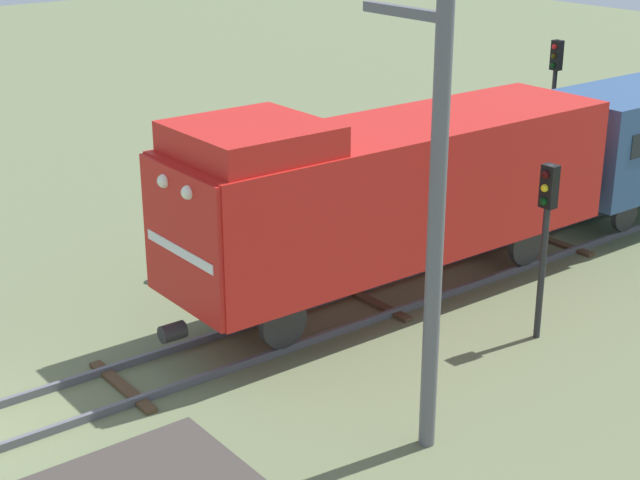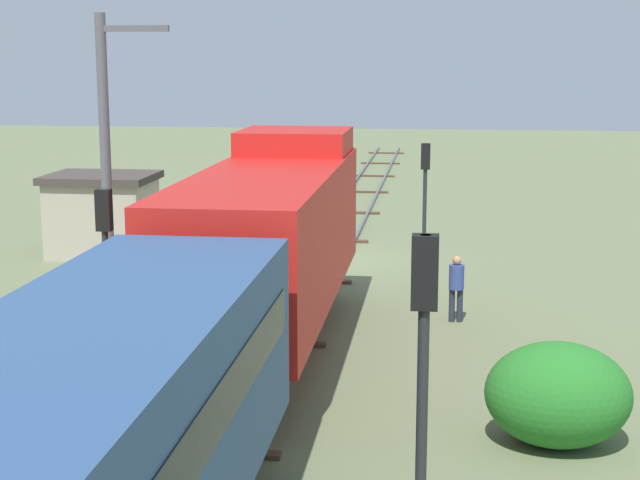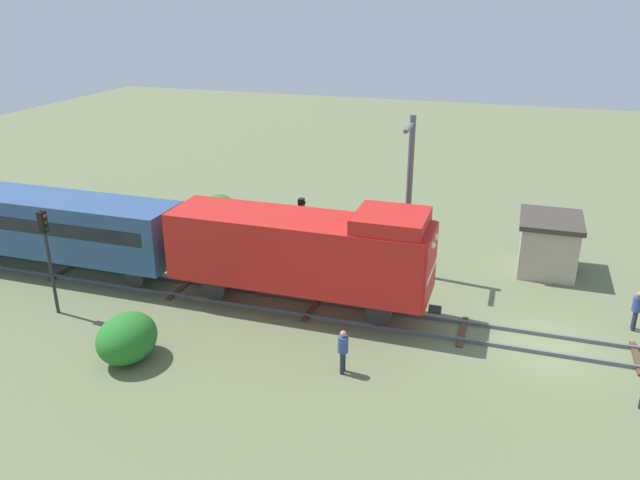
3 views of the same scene
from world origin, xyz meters
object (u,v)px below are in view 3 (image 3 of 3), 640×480
passenger_car_leading (42,221)px  worker_near_track (637,308)px  locomotive (303,249)px  traffic_signal_mid (302,222)px  relay_hut (548,244)px  worker_by_signal (343,348)px  catenary_mast (409,193)px  traffic_signal_far (47,244)px

passenger_car_leading → worker_near_track: size_ratio=8.24×
locomotive → traffic_signal_mid: 3.63m
relay_hut → worker_by_signal: bearing=149.0°
locomotive → passenger_car_leading: bearing=90.0°
worker_near_track → catenary_mast: size_ratio=0.22×
traffic_signal_mid → worker_by_signal: (-7.60, -4.23, -1.68)m
locomotive → traffic_signal_mid: (3.40, 1.28, -0.10)m
relay_hut → catenary_mast: bearing=111.4°
relay_hut → traffic_signal_mid: bearing=110.0°
locomotive → worker_by_signal: locomotive is taller
locomotive → worker_by_signal: (-4.20, -2.95, -1.78)m
worker_near_track → relay_hut: 6.11m
locomotive → traffic_signal_mid: bearing=20.6°
worker_by_signal → relay_hut: size_ratio=0.49×
worker_near_track → relay_hut: relay_hut is taller
worker_near_track → catenary_mast: (2.54, 9.86, 3.10)m
catenary_mast → relay_hut: (2.56, -6.53, -2.71)m
traffic_signal_mid → catenary_mast: bearing=-72.1°
relay_hut → worker_near_track: bearing=-146.8°
traffic_signal_mid → worker_near_track: size_ratio=2.25×
traffic_signal_mid → worker_by_signal: 8.86m
passenger_car_leading → worker_by_signal: 16.89m
traffic_signal_mid → traffic_signal_far: 11.11m
locomotive → relay_hut: bearing=-53.1°
locomotive → worker_near_track: 13.66m
passenger_car_leading → traffic_signal_mid: traffic_signal_mid is taller
catenary_mast → locomotive: bearing=144.9°
worker_near_track → relay_hut: bearing=17.7°
worker_near_track → catenary_mast: bearing=60.1°
catenary_mast → traffic_signal_far: bearing=122.6°
traffic_signal_mid → relay_hut: size_ratio=1.09×
worker_near_track → traffic_signal_mid: bearing=70.6°
traffic_signal_mid → catenary_mast: size_ratio=0.50×
locomotive → passenger_car_leading: (0.00, 13.34, -0.25)m
worker_near_track → worker_by_signal: 12.30m
passenger_car_leading → traffic_signal_far: (-3.60, -3.45, 0.64)m
passenger_car_leading → catenary_mast: catenary_mast is taller
passenger_car_leading → catenary_mast: 17.58m
locomotive → passenger_car_leading: 13.34m
catenary_mast → worker_near_track: bearing=-104.4°
catenary_mast → relay_hut: 7.52m
worker_near_track → relay_hut: size_ratio=0.49×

